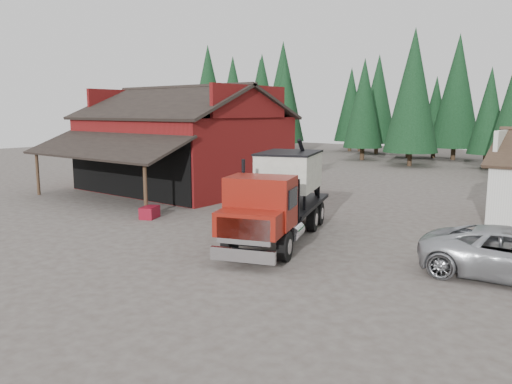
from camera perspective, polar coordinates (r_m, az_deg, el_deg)
The scene contains 7 objects.
ground at distance 21.21m, azimuth -7.17°, elevation -5.62°, with size 120.00×120.00×0.00m, color #4B423B.
red_barn at distance 35.41m, azimuth -8.35°, elevation 4.72°, with size 12.80×13.63×7.18m.
conifer_backdrop at distance 58.46m, azimuth 23.63°, elevation 3.14°, with size 76.00×16.00×16.00m, color black, non-canonical shape.
near_pine_a at distance 56.02m, azimuth -2.64°, elevation 10.21°, with size 4.40×4.40×11.40m.
near_pine_d at distance 51.85m, azimuth 17.50°, elevation 11.00°, with size 5.28×5.28×13.40m.
feed_truck at distance 21.09m, azimuth 2.73°, elevation -0.20°, with size 5.49×9.55×4.18m.
equip_box at distance 26.05m, azimuth -12.07°, elevation -2.29°, with size 0.70×1.10×0.60m, color maroon.
Camera 1 is at (14.67, -14.33, 5.40)m, focal length 35.00 mm.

